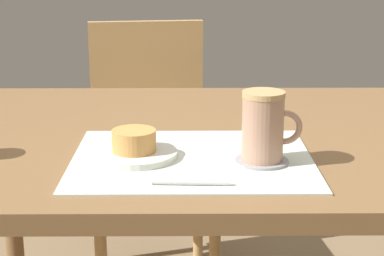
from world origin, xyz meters
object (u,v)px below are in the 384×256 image
(pastry, at_px, (134,141))
(coffee_mug, at_px, (264,126))
(wooden_chair, at_px, (151,143))
(pastry_plate, at_px, (134,154))
(dining_table, at_px, (211,165))

(pastry, xyz_separation_m, coffee_mug, (0.23, -0.03, 0.04))
(wooden_chair, relative_size, coffee_mug, 6.93)
(wooden_chair, bearing_deg, pastry_plate, 83.95)
(dining_table, relative_size, pastry_plate, 7.58)
(dining_table, xyz_separation_m, pastry_plate, (-0.15, -0.18, 0.09))
(dining_table, relative_size, coffee_mug, 9.60)
(wooden_chair, height_order, pastry, wooden_chair)
(pastry_plate, distance_m, coffee_mug, 0.24)
(pastry_plate, relative_size, pastry, 1.95)
(pastry_plate, bearing_deg, coffee_mug, -7.41)
(dining_table, distance_m, pastry, 0.26)
(wooden_chair, relative_size, pastry, 10.69)
(coffee_mug, bearing_deg, pastry, 172.59)
(dining_table, height_order, pastry_plate, pastry_plate)
(wooden_chair, relative_size, pastry_plate, 5.47)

